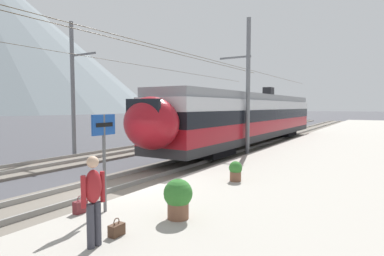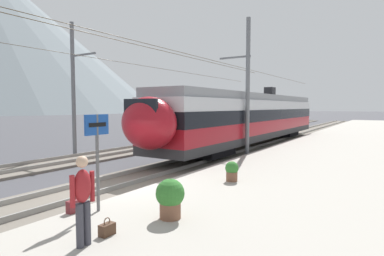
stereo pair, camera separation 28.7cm
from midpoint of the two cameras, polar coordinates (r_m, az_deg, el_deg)
name	(u,v)px [view 1 (the left image)]	position (r m, az deg, el deg)	size (l,w,h in m)	color
ground_plane	(123,193)	(11.36, -13.00, -11.42)	(400.00, 400.00, 0.00)	#424247
platform_slab	(286,218)	(8.52, 15.62, -15.32)	(120.00, 8.75, 0.40)	#A39E93
track_near	(106,188)	(11.93, -15.93, -10.38)	(120.00, 3.00, 0.28)	#6B6359
track_far	(15,171)	(16.67, -29.73, -6.68)	(120.00, 3.00, 0.28)	#6B6359
train_near_platform	(250,117)	(23.24, 10.10, 1.98)	(24.10, 2.91, 4.27)	#2D2D30
train_far_track	(252,112)	(40.02, 10.63, 2.77)	(26.43, 2.92, 4.27)	#2D2D30
catenary_mast_mid	(246,86)	(18.47, 9.31, 7.43)	(41.22, 1.93, 7.97)	slate
catenary_mast_far_side	(74,86)	(20.46, -20.85, 7.01)	(41.22, 2.17, 8.02)	slate
platform_sign	(104,141)	(8.03, -16.58, -2.24)	(0.70, 0.08, 2.39)	#59595B
passenger_walking	(93,196)	(6.23, -18.63, -11.60)	(0.53, 0.22, 1.69)	#383842
handbag_beside_passenger	(117,230)	(6.85, -14.65, -17.30)	(0.32, 0.18, 0.37)	#472D1E
handbag_near_sign	(80,207)	(8.41, -20.44, -13.15)	(0.32, 0.18, 0.43)	maroon
potted_plant_platform_edge	(178,196)	(7.47, -3.65, -12.15)	(0.67, 0.67, 0.92)	brown
potted_plant_by_shelter	(236,170)	(11.14, 7.11, -7.54)	(0.46, 0.46, 0.69)	brown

